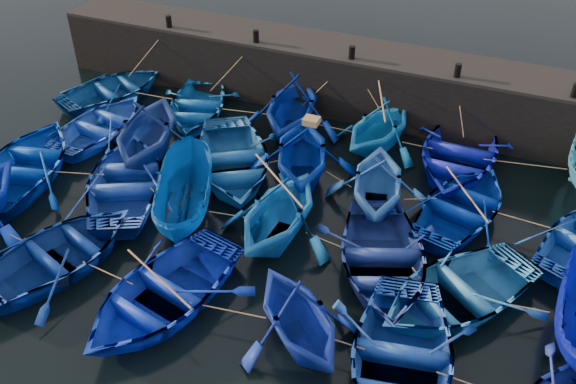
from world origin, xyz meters
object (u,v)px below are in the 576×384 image
at_px(boat_0, 113,89).
at_px(boat_8, 232,160).
at_px(boat_13, 25,165).
at_px(wooden_crate, 311,121).

bearing_deg(boat_0, boat_8, -177.53).
distance_m(boat_8, boat_13, 7.19).
bearing_deg(wooden_crate, boat_0, 166.43).
distance_m(boat_0, wooden_crate, 10.22).
xyz_separation_m(boat_0, boat_8, (7.02, -2.97, 0.08)).
relative_size(boat_0, wooden_crate, 9.22).
relative_size(boat_13, wooden_crate, 10.71).
height_order(boat_8, wooden_crate, wooden_crate).
bearing_deg(boat_8, boat_13, 172.94).
bearing_deg(boat_0, wooden_crate, -168.16).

